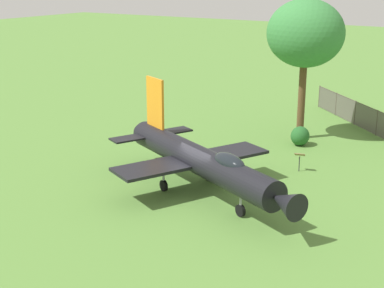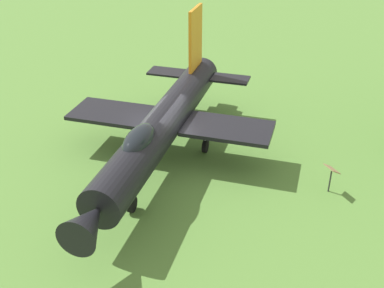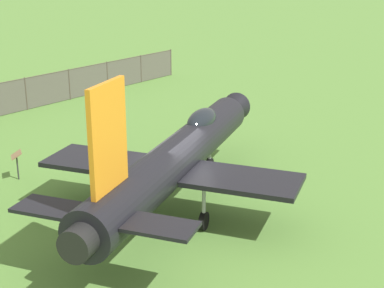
# 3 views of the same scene
# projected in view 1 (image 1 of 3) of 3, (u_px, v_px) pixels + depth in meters

# --- Properties ---
(ground_plane) EXTENTS (200.00, 200.00, 0.00)m
(ground_plane) POSITION_uv_depth(u_px,v_px,m) (199.00, 193.00, 30.10)
(ground_plane) COLOR #568438
(display_jet) EXTENTS (13.17, 8.81, 5.40)m
(display_jet) POSITION_uv_depth(u_px,v_px,m) (202.00, 161.00, 29.29)
(display_jet) COLOR black
(display_jet) RESTS_ON ground_plane
(shade_tree) EXTENTS (5.25, 4.58, 9.51)m
(shade_tree) POSITION_uv_depth(u_px,v_px,m) (305.00, 34.00, 37.84)
(shade_tree) COLOR brown
(shade_tree) RESTS_ON ground_plane
(shrub_near_fence) EXTENTS (1.23, 1.36, 1.29)m
(shrub_near_fence) POSITION_uv_depth(u_px,v_px,m) (300.00, 136.00, 38.08)
(shrub_near_fence) COLOR #235B26
(shrub_near_fence) RESTS_ON ground_plane
(info_plaque) EXTENTS (0.68, 0.54, 1.14)m
(info_plaque) POSITION_uv_depth(u_px,v_px,m) (300.00, 157.00, 33.05)
(info_plaque) COLOR #333333
(info_plaque) RESTS_ON ground_plane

